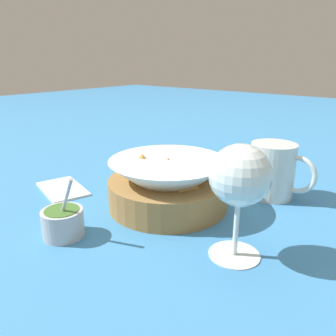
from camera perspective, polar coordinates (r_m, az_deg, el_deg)
name	(u,v)px	position (r m, az deg, el deg)	size (l,w,h in m)	color
ground_plane	(141,207)	(0.58, -4.71, -6.74)	(4.00, 4.00, 0.00)	teal
food_basket	(168,184)	(0.57, 0.03, -2.81)	(0.21, 0.21, 0.09)	olive
sauce_cup	(63,221)	(0.50, -17.83, -8.85)	(0.06, 0.06, 0.10)	#B7B7BC
wine_glass	(240,179)	(0.41, 12.38, -1.89)	(0.08, 0.08, 0.15)	silver
beer_mug	(273,172)	(0.64, 17.74, -0.74)	(0.12, 0.08, 0.10)	silver
side_plate	(158,160)	(0.82, -1.74, 1.41)	(0.19, 0.19, 0.01)	white
napkin	(62,188)	(0.68, -17.92, -3.33)	(0.13, 0.10, 0.01)	white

